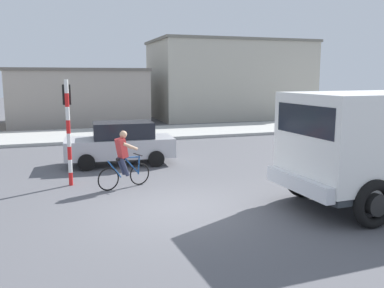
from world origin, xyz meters
TOP-DOWN VIEW (x-y plane):
  - ground_plane at (0.00, 0.00)m, footprint 120.00×120.00m
  - sidewalk_far at (0.00, 13.44)m, footprint 80.00×5.00m
  - cyclist at (-0.97, 2.41)m, footprint 1.64×0.72m
  - traffic_light_pole at (-2.47, 3.29)m, footprint 0.24×0.43m
  - car_red_near at (-0.55, 5.81)m, footprint 4.09×2.05m
  - building_mid_block at (-1.30, 20.74)m, footprint 9.14×7.02m
  - building_corner_right at (10.50, 21.22)m, footprint 12.24×7.27m

SIDE VIEW (x-z plane):
  - ground_plane at x=0.00m, z-range 0.00..0.00m
  - sidewalk_far at x=0.00m, z-range 0.00..0.16m
  - car_red_near at x=-0.55m, z-range 0.02..1.62m
  - cyclist at x=-0.97m, z-range 0.00..1.72m
  - building_mid_block at x=-1.30m, z-range 0.00..3.82m
  - traffic_light_pole at x=-2.47m, z-range 0.47..3.67m
  - building_corner_right at x=10.50m, z-range 0.00..6.05m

